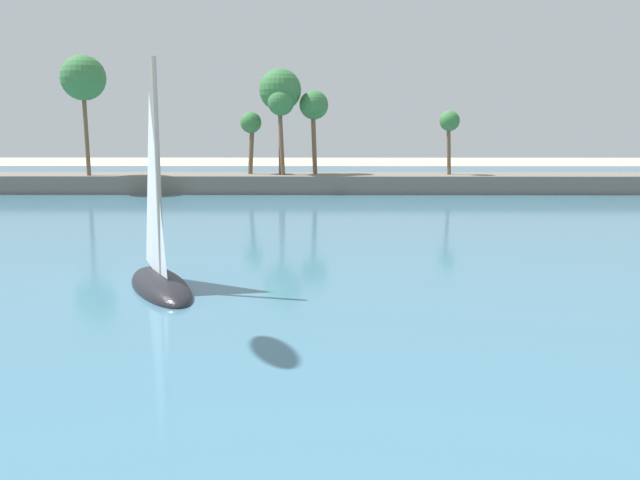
% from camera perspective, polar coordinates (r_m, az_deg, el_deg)
% --- Properties ---
extents(sea, '(220.00, 97.14, 0.06)m').
position_cam_1_polar(sea, '(60.56, -1.03, 3.16)').
color(sea, teal).
rests_on(sea, ground).
extents(palm_headland, '(109.86, 6.74, 13.18)m').
position_cam_1_polar(palm_headland, '(68.83, -1.08, 5.97)').
color(palm_headland, slate).
rests_on(palm_headland, ground).
extents(sailboat_near_shore, '(4.86, 7.22, 10.14)m').
position_cam_1_polar(sailboat_near_shore, '(29.71, -13.10, -2.17)').
color(sailboat_near_shore, black).
rests_on(sailboat_near_shore, sea).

